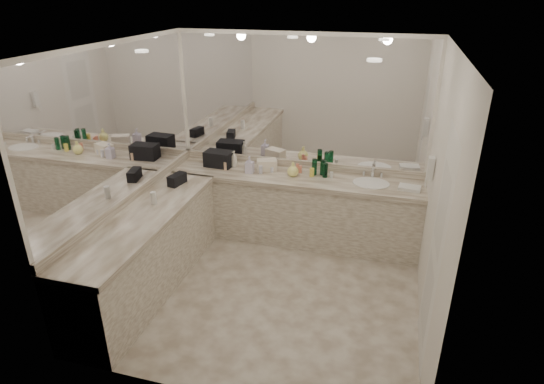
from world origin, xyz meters
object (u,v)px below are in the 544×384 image
(soap_bottle_a, at_px, (234,159))
(soap_bottle_c, at_px, (293,169))
(sink, at_px, (371,184))
(hand_towel, at_px, (410,188))
(black_toiletry_bag, at_px, (219,159))
(cream_cosmetic_case, at_px, (267,165))
(wall_phone, at_px, (430,168))
(soap_bottle_b, at_px, (250,165))

(soap_bottle_a, height_order, soap_bottle_c, soap_bottle_a)
(sink, relative_size, hand_towel, 1.77)
(black_toiletry_bag, relative_size, soap_bottle_a, 1.65)
(soap_bottle_a, bearing_deg, cream_cosmetic_case, -1.03)
(wall_phone, distance_m, hand_towel, 0.63)
(sink, relative_size, black_toiletry_bag, 1.23)
(hand_towel, xyz_separation_m, soap_bottle_b, (-1.97, 0.00, 0.09))
(soap_bottle_c, bearing_deg, black_toiletry_bag, 175.44)
(soap_bottle_c, bearing_deg, soap_bottle_b, -175.67)
(sink, height_order, cream_cosmetic_case, cream_cosmetic_case)
(hand_towel, distance_m, soap_bottle_c, 1.42)
(wall_phone, distance_m, soap_bottle_b, 2.20)
(soap_bottle_c, bearing_deg, sink, 1.16)
(soap_bottle_a, bearing_deg, soap_bottle_b, -29.10)
(soap_bottle_b, bearing_deg, hand_towel, -0.09)
(soap_bottle_b, distance_m, soap_bottle_c, 0.56)
(black_toiletry_bag, height_order, cream_cosmetic_case, black_toiletry_bag)
(hand_towel, distance_m, soap_bottle_a, 2.24)
(wall_phone, relative_size, hand_towel, 0.97)
(black_toiletry_bag, xyz_separation_m, hand_towel, (2.44, -0.13, -0.08))
(black_toiletry_bag, height_order, soap_bottle_b, soap_bottle_b)
(black_toiletry_bag, relative_size, cream_cosmetic_case, 1.43)
(wall_phone, relative_size, cream_cosmetic_case, 0.96)
(hand_towel, height_order, soap_bottle_c, soap_bottle_c)
(wall_phone, relative_size, black_toiletry_bag, 0.67)
(black_toiletry_bag, relative_size, hand_towel, 1.45)
(cream_cosmetic_case, height_order, soap_bottle_c, soap_bottle_c)
(sink, bearing_deg, soap_bottle_a, 177.33)
(sink, distance_m, soap_bottle_b, 1.53)
(soap_bottle_c, bearing_deg, wall_phone, -16.98)
(hand_towel, relative_size, soap_bottle_b, 1.13)
(hand_towel, distance_m, soap_bottle_b, 1.97)
(sink, bearing_deg, wall_phone, -39.57)
(wall_phone, height_order, soap_bottle_c, wall_phone)
(wall_phone, relative_size, soap_bottle_c, 1.30)
(cream_cosmetic_case, bearing_deg, soap_bottle_b, -166.72)
(black_toiletry_bag, relative_size, soap_bottle_c, 1.94)
(sink, relative_size, soap_bottle_b, 2.00)
(wall_phone, height_order, cream_cosmetic_case, wall_phone)
(black_toiletry_bag, distance_m, cream_cosmetic_case, 0.66)
(black_toiletry_bag, relative_size, soap_bottle_b, 1.63)
(black_toiletry_bag, height_order, soap_bottle_a, soap_bottle_a)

